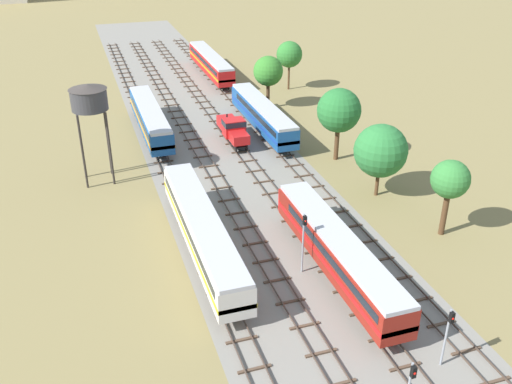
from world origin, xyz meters
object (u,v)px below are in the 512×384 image
passenger_coach_far_left_near (202,229)px  diesel_railcar_centre_midfar (263,114)px  signal_post_near (304,236)px  diesel_railcar_centre_left_nearest (337,251)px  water_tower (89,99)px  shunter_loco_centre_left_mid (233,128)px  diesel_railcar_far_left_far (150,118)px  signal_post_mid (448,331)px  passenger_coach_centre_farther (211,62)px

passenger_coach_far_left_near → diesel_railcar_centre_midfar: (14.75, 27.06, -0.02)m
diesel_railcar_centre_midfar → signal_post_near: signal_post_near is taller
diesel_railcar_centre_left_nearest → water_tower: size_ratio=1.83×
diesel_railcar_centre_left_nearest → shunter_loco_centre_left_mid: 31.31m
diesel_railcar_far_left_far → signal_post_near: (7.37, -35.73, 1.00)m
water_tower → signal_post_mid: size_ratio=2.36×
passenger_coach_far_left_near → diesel_railcar_far_left_far: bearing=90.0°
diesel_railcar_centre_midfar → signal_post_near: bearing=-102.8°
shunter_loco_centre_left_mid → passenger_coach_centre_farther: (4.92, 31.63, 0.60)m
diesel_railcar_far_left_far → signal_post_mid: 50.35m
shunter_loco_centre_left_mid → passenger_coach_centre_farther: size_ratio=0.38×
passenger_coach_far_left_near → passenger_coach_centre_farther: (14.75, 56.17, 0.00)m
passenger_coach_far_left_near → signal_post_near: size_ratio=3.87×
diesel_railcar_centre_left_nearest → signal_post_near: bearing=149.5°
signal_post_mid → diesel_railcar_far_left_far: bearing=104.1°
water_tower → signal_post_mid: 42.46m
signal_post_near → signal_post_mid: signal_post_near is taller
signal_post_near → passenger_coach_centre_farther: bearing=83.2°
diesel_railcar_far_left_far → passenger_coach_centre_farther: size_ratio=0.93×
diesel_railcar_centre_midfar → diesel_railcar_far_left_far: same height
passenger_coach_centre_farther → shunter_loco_centre_left_mid: bearing=-98.8°
diesel_railcar_centre_midfar → diesel_railcar_far_left_far: (-14.75, 3.34, 0.00)m
passenger_coach_far_left_near → water_tower: bearing=112.7°
passenger_coach_far_left_near → water_tower: (-7.71, 18.46, 6.98)m
passenger_coach_far_left_near → signal_post_mid: size_ratio=4.63×
signal_post_mid → passenger_coach_centre_farther: bearing=88.1°
shunter_loco_centre_left_mid → diesel_railcar_far_left_far: (-9.83, 5.87, 0.59)m
diesel_railcar_far_left_far → signal_post_mid: size_ratio=4.31×
diesel_railcar_centre_left_nearest → diesel_railcar_centre_midfar: (4.92, 33.83, 0.00)m
passenger_coach_centre_farther → signal_post_near: signal_post_near is taller
shunter_loco_centre_left_mid → diesel_railcar_far_left_far: 11.47m
diesel_railcar_centre_left_nearest → passenger_coach_centre_farther: size_ratio=0.93×
diesel_railcar_centre_left_nearest → diesel_railcar_centre_midfar: bearing=81.7°
shunter_loco_centre_left_mid → signal_post_near: size_ratio=1.49×
signal_post_near → signal_post_mid: bearing=-69.4°
water_tower → passenger_coach_far_left_near: bearing=-67.3°
diesel_railcar_centre_left_nearest → signal_post_mid: size_ratio=4.31×
diesel_railcar_centre_midfar → diesel_railcar_far_left_far: 15.12m
passenger_coach_far_left_near → passenger_coach_centre_farther: 58.07m
diesel_railcar_centre_left_nearest → water_tower: 31.51m
diesel_railcar_centre_left_nearest → passenger_coach_centre_farther: bearing=85.5°
diesel_railcar_centre_left_nearest → signal_post_mid: signal_post_mid is taller
diesel_railcar_far_left_far → water_tower: water_tower is taller
passenger_coach_far_left_near → diesel_railcar_centre_midfar: 30.82m
shunter_loco_centre_left_mid → signal_post_mid: signal_post_mid is taller
diesel_railcar_centre_midfar → signal_post_mid: bearing=-93.1°
water_tower → signal_post_near: bearing=-57.6°
diesel_railcar_far_left_far → water_tower: 15.84m
diesel_railcar_centre_left_nearest → diesel_railcar_far_left_far: same height
passenger_coach_far_left_near → passenger_coach_centre_farther: same height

